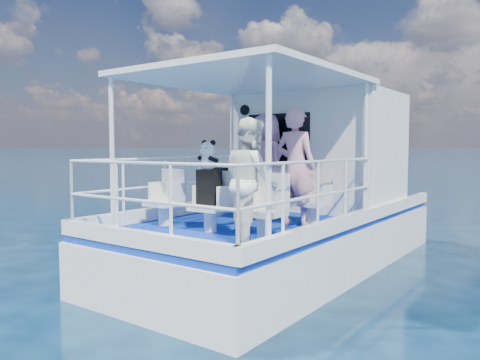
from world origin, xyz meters
name	(u,v)px	position (x,y,z in m)	size (l,w,h in m)	color
ground	(254,277)	(0.00, 0.00, 0.00)	(2000.00, 2000.00, 0.00)	#061B33
hull	(286,264)	(0.00, 1.00, 0.00)	(3.00, 7.00, 1.60)	white
deck	(286,217)	(0.00, 1.00, 0.85)	(2.90, 6.90, 0.10)	navy
cabin	(320,152)	(0.00, 2.30, 2.00)	(2.85, 2.00, 2.20)	white
canopy	(247,78)	(0.00, -0.20, 3.14)	(3.00, 3.20, 0.08)	white
canopy_posts	(245,153)	(0.00, -0.25, 2.00)	(2.77, 2.97, 2.20)	white
railings	(233,193)	(0.00, -0.58, 1.40)	(2.84, 3.59, 1.00)	white
seat_port_fwd	(218,204)	(-0.90, 0.20, 1.09)	(0.48, 0.46, 0.38)	silver
seat_center_fwd	(261,208)	(0.00, 0.20, 1.09)	(0.48, 0.46, 0.38)	silver
seat_stbd_fwd	(311,213)	(0.90, 0.20, 1.09)	(0.48, 0.46, 0.38)	silver
seat_port_aft	(164,213)	(-0.90, -1.10, 1.09)	(0.48, 0.46, 0.38)	silver
seat_center_aft	(210,218)	(0.00, -1.10, 1.09)	(0.48, 0.46, 0.38)	silver
seat_stbd_aft	(264,224)	(0.90, -1.10, 1.09)	(0.48, 0.46, 0.38)	silver
passenger_port_fwd	(266,164)	(-0.38, 0.93, 1.79)	(0.66, 0.47, 1.78)	#C780A0
passenger_stbd_fwd	(295,167)	(0.70, 0.07, 1.79)	(0.65, 0.42, 1.77)	pink
passenger_stbd_aft	(251,181)	(0.95, -1.45, 1.67)	(0.75, 0.58, 1.54)	white
backpack_port	(217,181)	(-0.88, 0.14, 1.51)	(0.35, 0.20, 0.46)	black
backpack_center	(209,187)	(-0.03, -1.09, 1.53)	(0.33, 0.18, 0.49)	black
compact_camera	(217,166)	(-0.88, 0.16, 1.77)	(0.11, 0.06, 0.06)	black
panda	(209,155)	(-0.03, -1.09, 1.98)	(0.27, 0.22, 0.41)	silver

